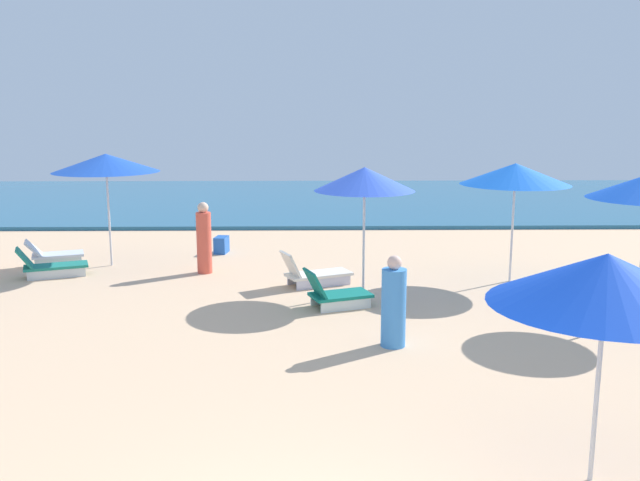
{
  "coord_description": "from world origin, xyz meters",
  "views": [
    {
      "loc": [
        -0.21,
        -4.41,
        3.82
      ],
      "look_at": [
        0.04,
        10.27,
        0.95
      ],
      "focal_mm": 38.97,
      "sensor_mm": 36.0,
      "label": 1
    }
  ],
  "objects": [
    {
      "name": "lounge_chair_0_1",
      "position": [
        0.3,
        8.43,
        0.27
      ],
      "size": [
        1.38,
        1.01,
        0.77
      ],
      "rotation": [
        0.0,
        0.0,
        1.92
      ],
      "color": "silver",
      "rests_on": "ground_plane"
    },
    {
      "name": "umbrella_4",
      "position": [
        4.24,
        10.38,
        2.37
      ],
      "size": [
        2.35,
        2.35,
        2.6
      ],
      "color": "silver",
      "rests_on": "ground_plane"
    },
    {
      "name": "umbrella_3",
      "position": [
        2.7,
        2.12,
        2.15
      ],
      "size": [
        2.3,
        2.3,
        2.41
      ],
      "color": "silver",
      "rests_on": "ground_plane"
    },
    {
      "name": "lounge_chair_6_1",
      "position": [
        -6.04,
        10.96,
        0.25
      ],
      "size": [
        1.6,
        1.04,
        0.71
      ],
      "rotation": [
        0.0,
        0.0,
        1.93
      ],
      "color": "silver",
      "rests_on": "ground_plane"
    },
    {
      "name": "beachgoer_1",
      "position": [
        1.15,
        6.25,
        0.68
      ],
      "size": [
        0.56,
        0.56,
        1.49
      ],
      "rotation": [
        0.0,
        0.0,
        2.31
      ],
      "color": "#3F88D7",
      "rests_on": "ground_plane"
    },
    {
      "name": "ocean",
      "position": [
        0.0,
        23.41,
        0.06
      ],
      "size": [
        60.0,
        13.17,
        0.12
      ],
      "primitive_type": "cube",
      "color": "#216187",
      "rests_on": "ground_plane"
    },
    {
      "name": "lounge_chair_0_0",
      "position": [
        -0.1,
        10.09,
        0.26
      ],
      "size": [
        1.61,
        1.14,
        0.78
      ],
      "rotation": [
        0.0,
        0.0,
        1.98
      ],
      "color": "silver",
      "rests_on": "ground_plane"
    },
    {
      "name": "cooler_box_0",
      "position": [
        -2.49,
        13.48,
        0.22
      ],
      "size": [
        0.38,
        0.53,
        0.43
      ],
      "primitive_type": "cube",
      "rotation": [
        0.0,
        0.0,
        4.56
      ],
      "color": "blue",
      "rests_on": "ground_plane"
    },
    {
      "name": "beachgoer_2",
      "position": [
        -2.61,
        11.29,
        0.78
      ],
      "size": [
        0.38,
        0.38,
        1.65
      ],
      "rotation": [
        0.0,
        0.0,
        1.45
      ],
      "color": "#DF5440",
      "rests_on": "ground_plane"
    },
    {
      "name": "umbrella_0",
      "position": [
        0.92,
        9.44,
        2.36
      ],
      "size": [
        2.04,
        2.04,
        2.6
      ],
      "color": "silver",
      "rests_on": "ground_plane"
    },
    {
      "name": "lounge_chair_6_0",
      "position": [
        -6.34,
        11.99,
        0.28
      ],
      "size": [
        1.43,
        1.0,
        0.67
      ],
      "rotation": [
        0.0,
        0.0,
        1.91
      ],
      "color": "silver",
      "rests_on": "ground_plane"
    },
    {
      "name": "umbrella_6",
      "position": [
        -4.98,
        12.06,
        2.48
      ],
      "size": [
        2.5,
        2.5,
        2.7
      ],
      "color": "silver",
      "rests_on": "ground_plane"
    }
  ]
}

